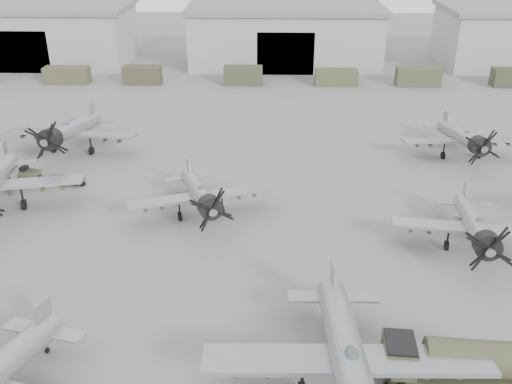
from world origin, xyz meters
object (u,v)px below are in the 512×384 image
aircraft_mid_2 (476,227)px  aircraft_mid_1 (201,194)px  aircraft_far_0 (69,131)px  aircraft_far_1 (464,138)px  tug_trailer (43,176)px  fuel_tanker (450,359)px  aircraft_near_1 (348,360)px  ground_crew (9,184)px

aircraft_mid_2 → aircraft_mid_1: bearing=175.1°
aircraft_far_0 → aircraft_far_1: bearing=5.3°
aircraft_far_0 → tug_trailer: (-0.55, -6.21, -1.89)m
aircraft_mid_1 → fuel_tanker: 22.06m
aircraft_near_1 → ground_crew: 33.56m
aircraft_mid_1 → aircraft_far_0: 18.82m
aircraft_far_0 → aircraft_far_1: 37.65m
aircraft_near_1 → fuel_tanker: bearing=12.4°
aircraft_far_0 → tug_trailer: 6.51m
aircraft_far_1 → tug_trailer: aircraft_far_1 is taller
ground_crew → aircraft_far_0: bearing=6.1°
fuel_tanker → ground_crew: size_ratio=3.90×
aircraft_mid_2 → ground_crew: size_ratio=6.39×
aircraft_near_1 → aircraft_mid_1: bearing=115.5°
fuel_tanker → tug_trailer: size_ratio=1.15×
fuel_tanker → tug_trailer: bearing=145.4°
ground_crew → aircraft_mid_1: bearing=-80.9°
aircraft_mid_2 → aircraft_far_0: 37.52m
aircraft_mid_2 → ground_crew: (-35.91, 8.13, -1.16)m
aircraft_mid_2 → tug_trailer: size_ratio=1.87×
aircraft_near_1 → aircraft_mid_2: aircraft_near_1 is taller
aircraft_mid_2 → aircraft_far_0: (-33.47, 16.97, 0.29)m
aircraft_near_1 → aircraft_far_1: size_ratio=1.20×
aircraft_mid_1 → aircraft_far_1: bearing=9.1°
aircraft_far_0 → aircraft_far_1: aircraft_far_0 is taller
tug_trailer → aircraft_far_1: bearing=21.7°
aircraft_far_1 → aircraft_far_0: bearing=175.7°
aircraft_mid_1 → ground_crew: size_ratio=6.24×
aircraft_far_1 → ground_crew: aircraft_far_1 is taller
aircraft_mid_2 → ground_crew: 36.84m
tug_trailer → aircraft_mid_1: bearing=-10.3°
fuel_tanker → aircraft_mid_2: bearing=71.5°
aircraft_near_1 → fuel_tanker: size_ratio=2.01×
aircraft_far_0 → fuel_tanker: (28.38, -29.26, -0.84)m
aircraft_near_1 → aircraft_mid_1: aircraft_near_1 is taller
aircraft_near_1 → ground_crew: size_ratio=7.83×
fuel_tanker → ground_crew: fuel_tanker is taller
aircraft_near_1 → tug_trailer: aircraft_near_1 is taller
aircraft_mid_1 → tug_trailer: size_ratio=1.83×
aircraft_mid_2 → fuel_tanker: 13.32m
aircraft_far_0 → ground_crew: (-2.45, -8.83, -1.45)m
aircraft_far_1 → fuel_tanker: 30.47m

